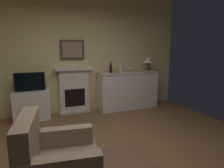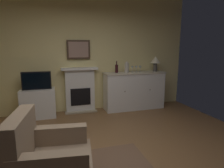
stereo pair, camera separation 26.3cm
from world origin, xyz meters
name	(u,v)px [view 1 (the left image)]	position (x,y,z in m)	size (l,w,h in m)	color
ground_plane	(112,168)	(0.00, 0.00, -0.05)	(5.65, 5.13, 0.10)	brown
wall_rear	(73,53)	(0.00, 2.54, 1.45)	(5.65, 0.06, 2.89)	#EAD68C
fireplace_unit	(74,90)	(-0.03, 2.41, 0.55)	(0.87, 0.30, 1.10)	white
framed_picture	(72,50)	(-0.03, 2.45, 1.53)	(0.55, 0.04, 0.45)	#473323
sideboard_cabinet	(128,90)	(1.33, 2.23, 0.48)	(1.57, 0.49, 0.96)	white
table_lamp	(148,61)	(1.92, 2.23, 1.24)	(0.26, 0.26, 0.40)	#4C4742
wine_bottle	(111,68)	(0.87, 2.28, 1.06)	(0.08, 0.08, 0.29)	#331419
wine_glass_left	(126,68)	(1.26, 2.19, 1.08)	(0.07, 0.07, 0.16)	silver
wine_glass_center	(130,67)	(1.37, 2.19, 1.08)	(0.07, 0.07, 0.16)	silver
wine_glass_right	(134,67)	(1.48, 2.20, 1.08)	(0.07, 0.07, 0.16)	silver
vase_decorative	(121,67)	(1.10, 2.18, 1.10)	(0.11, 0.11, 0.28)	beige
tv_cabinet	(32,105)	(-1.01, 2.25, 0.33)	(0.75, 0.42, 0.66)	white
tv_set	(30,82)	(-1.01, 2.22, 0.86)	(0.62, 0.07, 0.40)	black
armchair	(57,164)	(-0.75, -0.31, 0.38)	(0.90, 0.87, 0.92)	#8C7259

